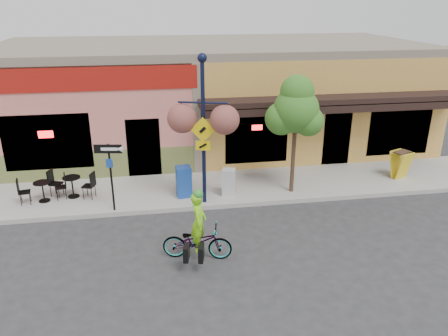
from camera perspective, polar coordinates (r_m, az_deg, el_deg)
name	(u,v)px	position (r m, az deg, el deg)	size (l,w,h in m)	color
ground	(243,215)	(13.69, 2.49, -6.09)	(90.00, 90.00, 0.00)	#2D2D30
sidewalk	(232,187)	(15.43, 1.00, -2.46)	(24.00, 3.00, 0.15)	#9E9B93
curb	(240,205)	(14.14, 2.04, -4.81)	(24.00, 0.12, 0.15)	#A8A59E
building	(210,94)	(19.96, -1.79, 9.65)	(18.20, 8.20, 4.50)	#CE7065
bicycle	(197,242)	(11.37, -3.52, -9.59)	(0.62, 1.79, 0.94)	maroon
cyclist_rider	(199,231)	(11.22, -3.31, -8.17)	(0.58, 0.38, 1.58)	#86E618
lamp_post	(203,132)	(13.32, -2.70, 4.74)	(1.50, 0.60, 4.71)	black
one_way_sign	(111,178)	(13.62, -14.50, -1.26)	(0.83, 0.18, 2.16)	black
cafe_set_left	(43,189)	(15.18, -22.60, -2.53)	(1.44, 0.72, 0.87)	black
cafe_set_right	(72,184)	(15.16, -19.22, -1.99)	(1.52, 0.76, 0.91)	black
newspaper_box_blue	(184,182)	(14.39, -5.27, -1.77)	(0.47, 0.42, 1.05)	#1A439D
newspaper_box_grey	(229,182)	(14.45, 0.63, -1.87)	(0.43, 0.39, 0.91)	#BCBCBC
street_tree	(295,135)	(14.39, 9.20, 4.29)	(1.56, 1.56, 4.00)	#3D7A26
sandwich_board	(405,166)	(16.98, 22.52, 0.23)	(0.61, 0.45, 1.01)	yellow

